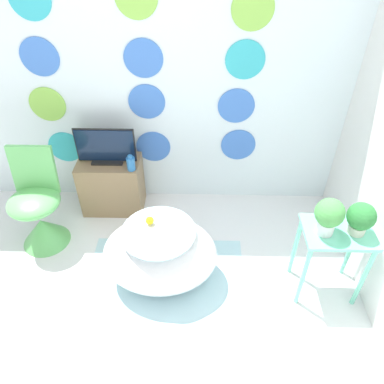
% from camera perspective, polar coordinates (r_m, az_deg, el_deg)
% --- Properties ---
extents(ground_plane, '(12.00, 12.00, 0.00)m').
position_cam_1_polar(ground_plane, '(2.63, -10.15, -24.61)').
color(ground_plane, white).
extents(wall_back_dotted, '(4.29, 0.05, 2.60)m').
position_cam_1_polar(wall_back_dotted, '(3.03, -7.59, 19.19)').
color(wall_back_dotted, white).
rests_on(wall_back_dotted, ground_plane).
extents(rug, '(1.20, 0.96, 0.01)m').
position_cam_1_polar(rug, '(2.90, -4.20, -14.24)').
color(rug, silver).
rests_on(rug, ground_plane).
extents(bathtub, '(0.83, 0.64, 0.51)m').
position_cam_1_polar(bathtub, '(2.77, -4.88, -9.41)').
color(bathtub, white).
rests_on(bathtub, ground_plane).
extents(rubber_duck, '(0.06, 0.06, 0.07)m').
position_cam_1_polar(rubber_duck, '(2.61, -6.48, -4.30)').
color(rubber_duck, yellow).
rests_on(rubber_duck, bathtub).
extents(chair, '(0.40, 0.40, 0.84)m').
position_cam_1_polar(chair, '(3.25, -22.20, -3.41)').
color(chair, '#66C166').
rests_on(chair, ground_plane).
extents(tv_cabinet, '(0.53, 0.32, 0.51)m').
position_cam_1_polar(tv_cabinet, '(3.42, -12.07, 1.07)').
color(tv_cabinet, '#8E704C').
rests_on(tv_cabinet, ground_plane).
extents(tv, '(0.50, 0.12, 0.32)m').
position_cam_1_polar(tv, '(3.20, -13.02, 6.62)').
color(tv, black).
rests_on(tv, tv_cabinet).
extents(vase, '(0.07, 0.07, 0.14)m').
position_cam_1_polar(vase, '(3.11, -9.30, 4.32)').
color(vase, '#2D72B7').
rests_on(vase, tv_cabinet).
extents(side_table, '(0.46, 0.33, 0.60)m').
position_cam_1_polar(side_table, '(2.72, 20.84, -7.45)').
color(side_table, '#72D8B7').
rests_on(side_table, ground_plane).
extents(potted_plant_left, '(0.19, 0.19, 0.26)m').
position_cam_1_polar(potted_plant_left, '(2.49, 20.16, -3.31)').
color(potted_plant_left, white).
rests_on(potted_plant_left, side_table).
extents(potted_plant_right, '(0.18, 0.18, 0.23)m').
position_cam_1_polar(potted_plant_right, '(2.58, 24.33, -3.59)').
color(potted_plant_right, beige).
rests_on(potted_plant_right, side_table).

